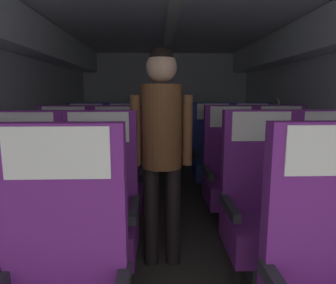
# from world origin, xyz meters

# --- Properties ---
(ground) EXTENTS (3.45, 6.49, 0.02)m
(ground) POSITION_xyz_m (0.00, 3.05, -0.01)
(ground) COLOR #3D3833
(fuselage_shell) EXTENTS (3.33, 6.14, 2.08)m
(fuselage_shell) POSITION_xyz_m (0.00, 3.30, 1.49)
(fuselage_shell) COLOR silver
(fuselage_shell) RESTS_ON ground
(seat_b_left_window) EXTENTS (0.53, 0.48, 1.15)m
(seat_b_left_window) POSITION_xyz_m (-1.04, 2.18, 0.47)
(seat_b_left_window) COLOR #38383D
(seat_b_left_window) RESTS_ON ground
(seat_b_left_aisle) EXTENTS (0.53, 0.48, 1.15)m
(seat_b_left_aisle) POSITION_xyz_m (-0.55, 2.19, 0.47)
(seat_b_left_aisle) COLOR #38383D
(seat_b_left_aisle) RESTS_ON ground
(seat_b_right_aisle) EXTENTS (0.53, 0.48, 1.15)m
(seat_b_right_aisle) POSITION_xyz_m (1.04, 2.20, 0.47)
(seat_b_right_aisle) COLOR #38383D
(seat_b_right_aisle) RESTS_ON ground
(seat_b_right_window) EXTENTS (0.53, 0.48, 1.15)m
(seat_b_right_window) POSITION_xyz_m (0.55, 2.20, 0.47)
(seat_b_right_window) COLOR #38383D
(seat_b_right_window) RESTS_ON ground
(seat_c_left_window) EXTENTS (0.53, 0.48, 1.15)m
(seat_c_left_window) POSITION_xyz_m (-1.05, 3.05, 0.47)
(seat_c_left_window) COLOR #38383D
(seat_c_left_window) RESTS_ON ground
(seat_c_left_aisle) EXTENTS (0.53, 0.48, 1.15)m
(seat_c_left_aisle) POSITION_xyz_m (-0.55, 3.04, 0.47)
(seat_c_left_aisle) COLOR #38383D
(seat_c_left_aisle) RESTS_ON ground
(seat_c_right_aisle) EXTENTS (0.53, 0.48, 1.15)m
(seat_c_right_aisle) POSITION_xyz_m (1.05, 3.06, 0.47)
(seat_c_right_aisle) COLOR #38383D
(seat_c_right_aisle) RESTS_ON ground
(seat_c_right_window) EXTENTS (0.53, 0.48, 1.15)m
(seat_c_right_window) POSITION_xyz_m (0.55, 3.05, 0.47)
(seat_c_right_window) COLOR #38383D
(seat_c_right_window) RESTS_ON ground
(seat_d_left_window) EXTENTS (0.53, 0.48, 1.15)m
(seat_d_left_window) POSITION_xyz_m (-1.04, 3.91, 0.47)
(seat_d_left_window) COLOR #38383D
(seat_d_left_window) RESTS_ON ground
(seat_d_left_aisle) EXTENTS (0.53, 0.48, 1.15)m
(seat_d_left_aisle) POSITION_xyz_m (-0.55, 3.90, 0.47)
(seat_d_left_aisle) COLOR #38383D
(seat_d_left_aisle) RESTS_ON ground
(seat_d_right_aisle) EXTENTS (0.53, 0.48, 1.15)m
(seat_d_right_aisle) POSITION_xyz_m (1.04, 3.89, 0.47)
(seat_d_right_aisle) COLOR #38383D
(seat_d_right_aisle) RESTS_ON ground
(seat_d_right_window) EXTENTS (0.53, 0.48, 1.15)m
(seat_d_right_window) POSITION_xyz_m (0.54, 3.90, 0.47)
(seat_d_right_window) COLOR #38383D
(seat_d_right_window) RESTS_ON ground
(flight_attendant) EXTENTS (0.43, 0.28, 1.56)m
(flight_attendant) POSITION_xyz_m (-0.13, 2.36, 0.96)
(flight_attendant) COLOR black
(flight_attendant) RESTS_ON ground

